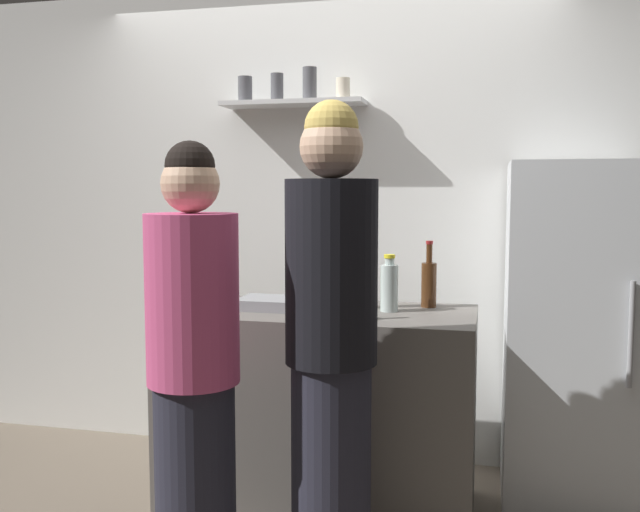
{
  "coord_description": "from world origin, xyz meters",
  "views": [
    {
      "loc": [
        0.87,
        -2.58,
        1.49
      ],
      "look_at": [
        0.13,
        0.52,
        1.19
      ],
      "focal_mm": 39.42,
      "sensor_mm": 36.0,
      "label": 1
    }
  ],
  "objects": [
    {
      "name": "back_wall_assembly",
      "position": [
        -0.0,
        1.25,
        1.3
      ],
      "size": [
        4.8,
        0.32,
        2.6
      ],
      "color": "white",
      "rests_on": "ground"
    },
    {
      "name": "refrigerator",
      "position": [
        1.28,
        0.85,
        0.81
      ],
      "size": [
        0.64,
        0.67,
        1.62
      ],
      "color": "silver",
      "rests_on": "ground"
    },
    {
      "name": "counter",
      "position": [
        0.13,
        0.52,
        0.47
      ],
      "size": [
        1.41,
        0.66,
        0.94
      ],
      "primitive_type": "cube",
      "color": "#66605B",
      "rests_on": "ground"
    },
    {
      "name": "baking_pan",
      "position": [
        -0.08,
        0.51,
        0.96
      ],
      "size": [
        0.34,
        0.24,
        0.05
      ],
      "primitive_type": "cube",
      "color": "gray",
      "rests_on": "counter"
    },
    {
      "name": "utensil_holder",
      "position": [
        -0.4,
        0.64,
        0.99
      ],
      "size": [
        0.09,
        0.09,
        0.21
      ],
      "color": "#B2B2B7",
      "rests_on": "counter"
    },
    {
      "name": "wine_bottle_green_glass",
      "position": [
        0.34,
        0.65,
        1.05
      ],
      "size": [
        0.07,
        0.07,
        0.3
      ],
      "color": "#19471E",
      "rests_on": "counter"
    },
    {
      "name": "wine_bottle_amber_glass",
      "position": [
        0.6,
        0.72,
        1.05
      ],
      "size": [
        0.07,
        0.07,
        0.31
      ],
      "color": "#472814",
      "rests_on": "counter"
    },
    {
      "name": "wine_bottle_dark_glass",
      "position": [
        0.19,
        0.26,
        1.06
      ],
      "size": [
        0.07,
        0.07,
        0.33
      ],
      "color": "black",
      "rests_on": "counter"
    },
    {
      "name": "water_bottle_plastic",
      "position": [
        0.44,
        0.56,
        1.05
      ],
      "size": [
        0.08,
        0.08,
        0.26
      ],
      "color": "silver",
      "rests_on": "counter"
    },
    {
      "name": "person_pink_top",
      "position": [
        -0.17,
        -0.23,
        0.82
      ],
      "size": [
        0.34,
        0.34,
        1.66
      ],
      "rotation": [
        0.0,
        0.0,
        4.39
      ],
      "color": "#262633",
      "rests_on": "ground"
    },
    {
      "name": "person_blonde",
      "position": [
        0.32,
        -0.09,
        0.91
      ],
      "size": [
        0.34,
        0.34,
        1.81
      ],
      "rotation": [
        0.0,
        0.0,
        4.42
      ],
      "color": "#262633",
      "rests_on": "ground"
    }
  ]
}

